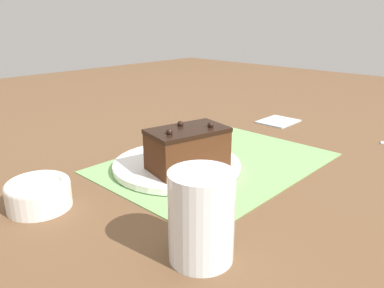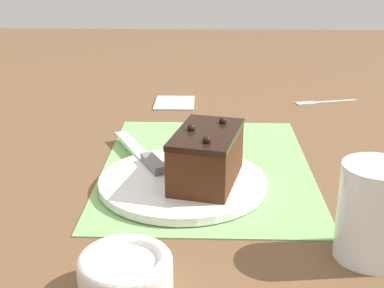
% 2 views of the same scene
% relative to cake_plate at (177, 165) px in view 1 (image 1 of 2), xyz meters
% --- Properties ---
extents(ground_plane, '(3.00, 3.00, 0.00)m').
position_rel_cake_plate_xyz_m(ground_plane, '(-0.08, 0.04, -0.01)').
color(ground_plane, brown).
extents(placemat_woven, '(0.46, 0.34, 0.00)m').
position_rel_cake_plate_xyz_m(placemat_woven, '(-0.08, 0.04, -0.01)').
color(placemat_woven, '#7AB266').
rests_on(placemat_woven, ground_plane).
extents(cake_plate, '(0.25, 0.25, 0.01)m').
position_rel_cake_plate_xyz_m(cake_plate, '(0.00, 0.00, 0.00)').
color(cake_plate, white).
rests_on(cake_plate, placemat_woven).
extents(chocolate_cake, '(0.16, 0.12, 0.09)m').
position_rel_cake_plate_xyz_m(chocolate_cake, '(0.01, 0.03, 0.05)').
color(chocolate_cake, '#472614').
rests_on(chocolate_cake, cake_plate).
extents(serving_knife, '(0.20, 0.11, 0.01)m').
position_rel_cake_plate_xyz_m(serving_knife, '(-0.07, -0.06, 0.01)').
color(serving_knife, slate).
rests_on(serving_knife, cake_plate).
extents(drinking_glass, '(0.08, 0.08, 0.12)m').
position_rel_cake_plate_xyz_m(drinking_glass, '(0.18, 0.23, 0.05)').
color(drinking_glass, white).
rests_on(drinking_glass, ground_plane).
extents(small_bowl, '(0.10, 0.10, 0.05)m').
position_rel_cake_plate_xyz_m(small_bowl, '(0.26, -0.05, 0.01)').
color(small_bowl, white).
rests_on(small_bowl, ground_plane).
extents(folded_napkin, '(0.11, 0.09, 0.01)m').
position_rel_cake_plate_xyz_m(folded_napkin, '(-0.45, -0.04, -0.01)').
color(folded_napkin, silver).
rests_on(folded_napkin, ground_plane).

